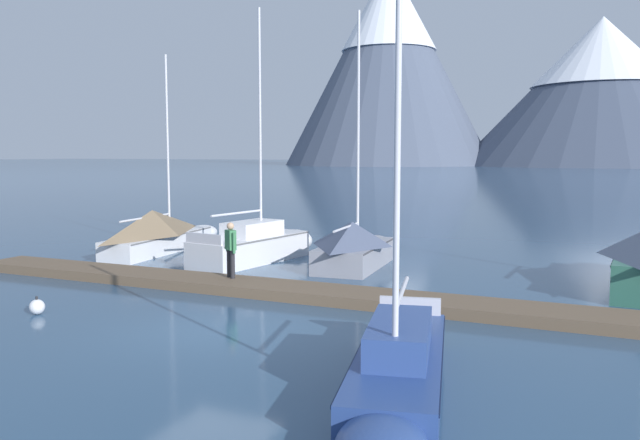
# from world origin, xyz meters

# --- Properties ---
(ground_plane) EXTENTS (700.00, 700.00, 0.00)m
(ground_plane) POSITION_xyz_m (0.00, 0.00, 0.00)
(ground_plane) COLOR #2D4C6B
(mountain_west_summit) EXTENTS (70.82, 70.82, 68.41)m
(mountain_west_summit) POSITION_xyz_m (-62.39, 203.80, 35.78)
(mountain_west_summit) COLOR #4C566B
(mountain_west_summit) RESTS_ON ground
(mountain_central_massif) EXTENTS (89.89, 89.89, 47.62)m
(mountain_central_massif) POSITION_xyz_m (4.50, 218.73, 25.07)
(mountain_central_massif) COLOR #424C60
(mountain_central_massif) RESTS_ON ground
(dock) EXTENTS (23.13, 1.79, 0.30)m
(dock) POSITION_xyz_m (0.00, 4.00, 0.14)
(dock) COLOR brown
(dock) RESTS_ON ground
(sailboat_nearest_berth) EXTENTS (2.20, 7.78, 8.12)m
(sailboat_nearest_berth) POSITION_xyz_m (-8.71, 9.36, 0.83)
(sailboat_nearest_berth) COLOR white
(sailboat_nearest_berth) RESTS_ON ground
(sailboat_second_berth) EXTENTS (2.59, 6.34, 9.43)m
(sailboat_second_berth) POSITION_xyz_m (-3.95, 9.05, 0.63)
(sailboat_second_berth) COLOR silver
(sailboat_second_berth) RESTS_ON ground
(sailboat_mid_dock_port) EXTENTS (2.37, 6.12, 9.05)m
(sailboat_mid_dock_port) POSITION_xyz_m (-0.07, 9.46, 0.77)
(sailboat_mid_dock_port) COLOR #93939E
(sailboat_mid_dock_port) RESTS_ON ground
(sailboat_mid_dock_starboard) EXTENTS (2.70, 6.70, 6.49)m
(sailboat_mid_dock_starboard) POSITION_xyz_m (5.13, -2.39, 0.49)
(sailboat_mid_dock_starboard) COLOR navy
(sailboat_mid_dock_starboard) RESTS_ON ground
(person_on_dock) EXTENTS (0.50, 0.40, 1.69)m
(person_on_dock) POSITION_xyz_m (-2.22, 4.33, 1.26)
(person_on_dock) COLOR #232328
(person_on_dock) RESTS_ON dock
(mooring_buoy_inner_mooring) EXTENTS (0.38, 0.38, 0.46)m
(mooring_buoy_inner_mooring) POSITION_xyz_m (-4.95, -0.53, 0.19)
(mooring_buoy_inner_mooring) COLOR white
(mooring_buoy_inner_mooring) RESTS_ON ground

